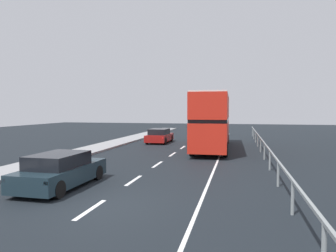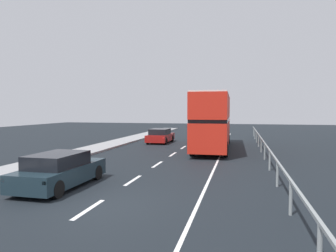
% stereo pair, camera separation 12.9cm
% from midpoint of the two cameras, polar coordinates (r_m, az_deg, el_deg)
% --- Properties ---
extents(ground_plane, '(74.35, 120.00, 0.10)m').
position_cam_midpoint_polar(ground_plane, '(10.95, -12.36, -13.86)').
color(ground_plane, black).
extents(lane_paint_markings, '(3.40, 46.00, 0.01)m').
position_cam_midpoint_polar(lane_paint_markings, '(18.36, 4.93, -6.76)').
color(lane_paint_markings, silver).
rests_on(lane_paint_markings, ground).
extents(bridge_side_railing, '(0.10, 42.00, 1.05)m').
position_cam_midpoint_polar(bridge_side_railing, '(18.65, 17.74, -4.10)').
color(bridge_side_railing, gray).
rests_on(bridge_side_railing, ground).
extents(double_decker_bus_red, '(2.71, 11.50, 4.31)m').
position_cam_midpoint_polar(double_decker_bus_red, '(24.98, 8.33, 1.13)').
color(double_decker_bus_red, red).
rests_on(double_decker_bus_red, ground).
extents(hatchback_car_near, '(1.93, 4.46, 1.38)m').
position_cam_midpoint_polar(hatchback_car_near, '(13.41, -18.77, -7.67)').
color(hatchback_car_near, '#192932').
rests_on(hatchback_car_near, ground).
extents(sedan_car_ahead, '(1.88, 4.15, 1.33)m').
position_cam_midpoint_polar(sedan_car_ahead, '(29.48, -1.28, -1.81)').
color(sedan_car_ahead, maroon).
rests_on(sedan_car_ahead, ground).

